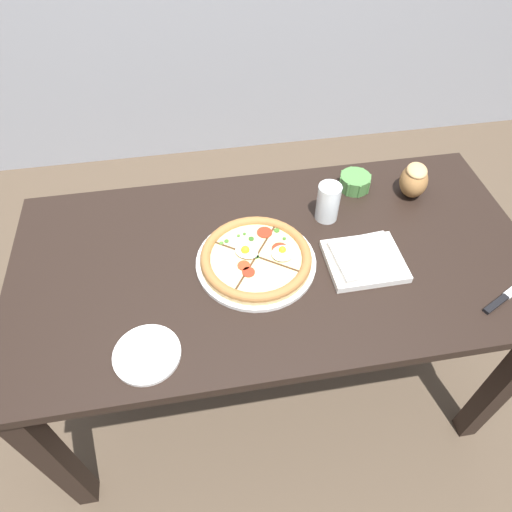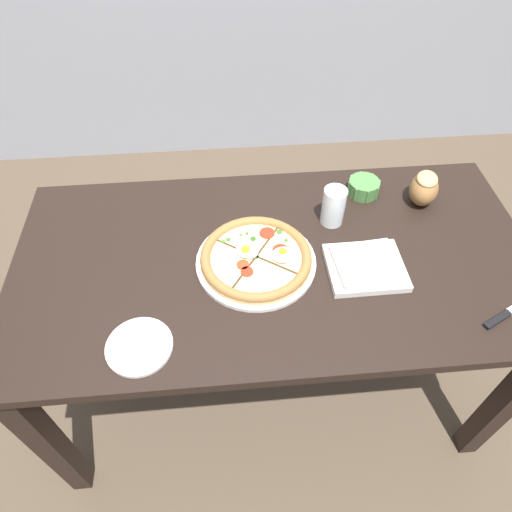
% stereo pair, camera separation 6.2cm
% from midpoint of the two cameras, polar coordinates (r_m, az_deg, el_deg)
% --- Properties ---
extents(ground_plane, '(12.00, 12.00, 0.00)m').
position_cam_midpoint_polar(ground_plane, '(1.85, 2.67, -15.12)').
color(ground_plane, brown).
extents(dining_table, '(1.43, 0.72, 0.73)m').
position_cam_midpoint_polar(dining_table, '(1.33, 3.61, -3.20)').
color(dining_table, black).
rests_on(dining_table, ground_plane).
extents(pizza, '(0.32, 0.32, 0.05)m').
position_cam_midpoint_polar(pizza, '(1.21, 1.49, -0.35)').
color(pizza, white).
rests_on(pizza, dining_table).
extents(ramekin_bowl, '(0.10, 0.10, 0.05)m').
position_cam_midpoint_polar(ramekin_bowl, '(1.46, 14.50, 8.34)').
color(ramekin_bowl, '#4C8442').
rests_on(ramekin_bowl, dining_table).
extents(napkin_folded, '(0.20, 0.17, 0.04)m').
position_cam_midpoint_polar(napkin_folded, '(1.24, 14.97, -1.26)').
color(napkin_folded, silver).
rests_on(napkin_folded, dining_table).
extents(bread_piece_near, '(0.12, 0.13, 0.10)m').
position_cam_midpoint_polar(bread_piece_near, '(1.47, 21.43, 7.91)').
color(bread_piece_near, olive).
rests_on(bread_piece_near, dining_table).
extents(knife_main, '(0.19, 0.10, 0.01)m').
position_cam_midpoint_polar(knife_main, '(1.31, 30.59, -5.91)').
color(knife_main, silver).
rests_on(knife_main, dining_table).
extents(water_glass, '(0.07, 0.07, 0.12)m').
position_cam_midpoint_polar(water_glass, '(1.33, 10.95, 5.87)').
color(water_glass, white).
rests_on(water_glass, dining_table).
extents(side_saucer, '(0.16, 0.16, 0.01)m').
position_cam_midpoint_polar(side_saucer, '(1.10, -12.78, -11.02)').
color(side_saucer, white).
rests_on(side_saucer, dining_table).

